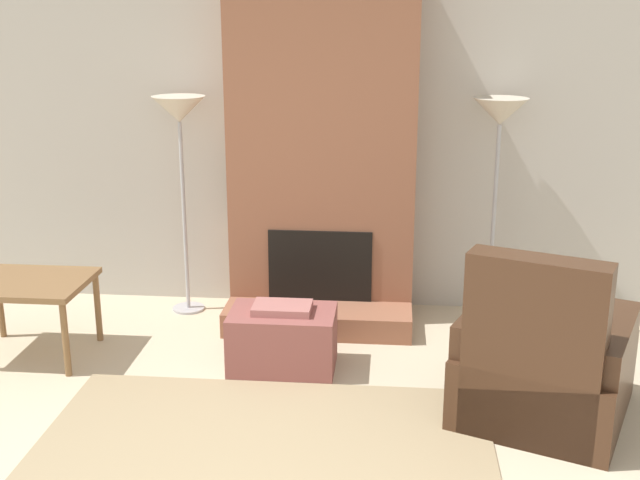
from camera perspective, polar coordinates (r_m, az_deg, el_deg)
wall_back at (r=6.23m, az=0.40°, el=6.95°), size 7.04×0.06×2.60m
fireplace at (r=5.97m, az=0.17°, el=5.82°), size 1.38×0.82×2.60m
ottoman at (r=5.31m, az=-2.67°, el=-7.04°), size 0.69×0.45×0.45m
armchair at (r=4.83m, az=15.53°, el=-8.87°), size 1.20×1.25×1.07m
side_table at (r=5.75m, az=-20.09°, el=-3.29°), size 0.80×0.66×0.54m
floor_lamp_left at (r=6.09m, az=-9.96°, el=8.32°), size 0.40×0.40×1.68m
floor_lamp_right at (r=5.93m, az=12.65°, el=8.06°), size 0.40×0.40×1.69m
area_rug at (r=4.64m, az=-3.74°, el=-13.57°), size 2.50×1.27×0.01m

